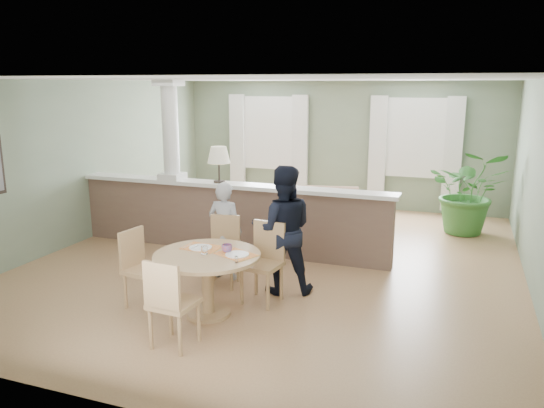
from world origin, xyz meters
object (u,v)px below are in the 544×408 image
at_px(chair_side, 140,264).
at_px(child_person, 225,231).
at_px(sofa, 299,211).
at_px(chair_far_man, 265,258).
at_px(houseplant, 469,192).
at_px(man_person, 283,230).
at_px(chair_near, 169,300).
at_px(dining_table, 208,266).
at_px(chair_far_boy, 223,247).

xyz_separation_m(chair_side, child_person, (0.57, 1.20, 0.16)).
distance_m(sofa, chair_far_man, 3.09).
relative_size(houseplant, man_person, 0.92).
bearing_deg(child_person, sofa, -93.45).
height_order(child_person, man_person, man_person).
height_order(chair_near, child_person, child_person).
distance_m(houseplant, man_person, 4.35).
relative_size(dining_table, child_person, 0.90).
bearing_deg(chair_far_man, sofa, 106.61).
bearing_deg(chair_far_boy, chair_side, -132.38).
bearing_deg(child_person, houseplant, -128.37).
xyz_separation_m(sofa, dining_table, (0.04, -3.68, 0.19)).
bearing_deg(dining_table, man_person, 59.80).
height_order(dining_table, chair_side, chair_side).
bearing_deg(chair_far_boy, houseplant, 41.15).
distance_m(child_person, man_person, 0.93).
xyz_separation_m(houseplant, chair_side, (-3.70, -4.73, -0.24)).
relative_size(sofa, chair_far_boy, 2.95).
bearing_deg(chair_far_man, child_person, 153.01).
bearing_deg(chair_far_boy, chair_far_man, -34.44).
xyz_separation_m(houseplant, chair_far_man, (-2.35, -4.07, -0.21)).
distance_m(chair_far_man, chair_near, 1.57).
height_order(houseplant, man_person, man_person).
relative_size(dining_table, chair_side, 1.31).
height_order(sofa, chair_far_man, chair_far_man).
relative_size(chair_far_man, chair_side, 1.05).
bearing_deg(chair_side, chair_far_man, -55.62).
distance_m(dining_table, chair_side, 0.90).
height_order(chair_side, man_person, man_person).
height_order(dining_table, child_person, child_person).
height_order(chair_far_boy, child_person, child_person).
height_order(chair_far_man, man_person, man_person).
bearing_deg(chair_far_boy, sofa, 75.77).
bearing_deg(houseplant, chair_side, -128.01).
distance_m(chair_far_man, man_person, 0.46).
bearing_deg(chair_far_man, houseplant, 67.47).
distance_m(dining_table, chair_far_man, 0.78).
bearing_deg(man_person, chair_near, 53.10).
height_order(chair_far_boy, man_person, man_person).
height_order(houseplant, dining_table, houseplant).
height_order(sofa, chair_side, chair_side).
relative_size(sofa, dining_table, 2.22).
xyz_separation_m(sofa, man_person, (0.61, -2.70, 0.43)).
bearing_deg(sofa, chair_far_man, -92.56).
height_order(sofa, chair_near, chair_near).
height_order(chair_far_man, chair_side, chair_far_man).
xyz_separation_m(chair_far_man, chair_near, (-0.45, -1.50, -0.02)).
distance_m(sofa, houseplant, 3.04).
bearing_deg(chair_side, chair_far_boy, -24.42).
bearing_deg(houseplant, sofa, -160.14).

